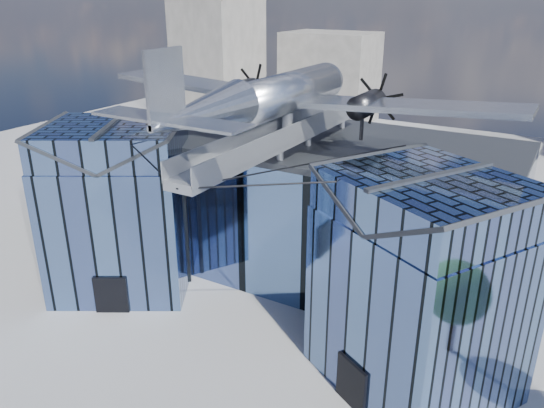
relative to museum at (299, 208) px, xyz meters
The scene contains 4 objects.
ground_plane 8.03m from the museum, 90.00° to the right, with size 120.00×120.00×0.00m, color gray.
museum is the anchor object (origin of this frame).
bg_towers 44.92m from the museum, 88.14° to the left, with size 77.00×24.50×26.00m.
tree_side_w 23.92m from the museum, behind, with size 3.95×3.95×4.99m.
Camera 1 is at (15.84, -25.22, 19.81)m, focal length 35.00 mm.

